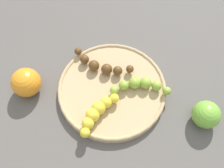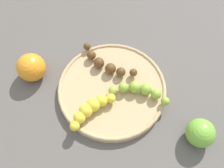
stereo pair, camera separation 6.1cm
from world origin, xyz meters
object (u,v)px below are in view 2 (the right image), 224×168
(banana_green, at_px, (140,90))
(apple_green, at_px, (200,133))
(orange_fruit, at_px, (31,67))
(fruit_bowl, at_px, (112,89))
(banana_overripe, at_px, (106,64))
(banana_yellow, at_px, (91,109))

(banana_green, xyz_separation_m, apple_green, (0.12, 0.12, -0.00))
(orange_fruit, xyz_separation_m, apple_green, (0.21, 0.40, -0.00))
(fruit_bowl, distance_m, banana_overripe, 0.07)
(banana_overripe, relative_size, apple_green, 2.06)
(fruit_bowl, relative_size, apple_green, 4.19)
(fruit_bowl, xyz_separation_m, banana_green, (0.02, 0.07, 0.02))
(fruit_bowl, height_order, banana_green, banana_green)
(fruit_bowl, relative_size, orange_fruit, 3.75)
(banana_green, bearing_deg, apple_green, -116.69)
(banana_yellow, relative_size, apple_green, 1.68)
(fruit_bowl, distance_m, orange_fruit, 0.22)
(banana_green, distance_m, apple_green, 0.17)
(banana_yellow, bearing_deg, orange_fruit, 14.04)
(banana_overripe, xyz_separation_m, orange_fruit, (-0.00, -0.20, 0.00))
(banana_overripe, distance_m, banana_green, 0.12)
(banana_yellow, xyz_separation_m, apple_green, (0.08, 0.25, -0.00))
(fruit_bowl, distance_m, banana_yellow, 0.09)
(fruit_bowl, xyz_separation_m, banana_yellow, (0.06, -0.06, 0.02))
(fruit_bowl, bearing_deg, apple_green, 53.44)
(fruit_bowl, bearing_deg, banana_yellow, -41.94)
(banana_yellow, relative_size, banana_green, 0.77)
(fruit_bowl, xyz_separation_m, banana_overripe, (-0.07, -0.01, 0.02))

